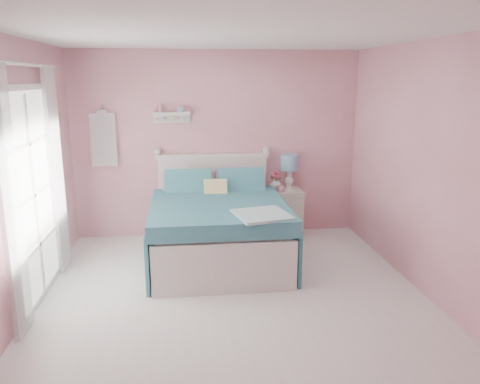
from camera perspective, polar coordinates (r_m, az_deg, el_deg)
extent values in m
plane|color=silver|center=(4.87, -0.66, -13.36)|extent=(4.50, 4.50, 0.00)
plane|color=tan|center=(6.64, -2.79, 5.76)|extent=(4.00, 0.00, 4.00)
plane|color=tan|center=(2.30, 5.35, -9.71)|extent=(4.00, 0.00, 4.00)
plane|color=tan|center=(4.67, -25.93, 1.02)|extent=(0.00, 4.50, 4.50)
plane|color=tan|center=(5.05, 22.52, 2.22)|extent=(0.00, 4.50, 4.50)
plane|color=white|center=(4.35, -0.76, 18.79)|extent=(4.50, 4.50, 0.00)
cube|color=silver|center=(5.87, -2.66, -6.23)|extent=(1.49, 1.97, 0.43)
cube|color=silver|center=(5.78, -2.69, -3.49)|extent=(1.43, 1.91, 0.16)
cube|color=silver|center=(6.72, -3.31, -0.58)|extent=(1.53, 0.07, 1.12)
cube|color=silver|center=(6.60, -3.38, 4.40)|extent=(1.59, 0.09, 0.06)
cube|color=silver|center=(4.94, -1.82, -9.36)|extent=(1.53, 0.06, 0.56)
cube|color=teal|center=(5.59, -2.60, -2.27)|extent=(1.61, 1.71, 0.18)
cube|color=pink|center=(6.34, -6.34, 0.61)|extent=(0.68, 0.28, 0.43)
cube|color=pink|center=(6.39, -0.01, 0.79)|extent=(0.68, 0.28, 0.43)
cube|color=#CCBC59|center=(6.08, -2.99, 0.11)|extent=(0.30, 0.22, 0.31)
cube|color=beige|center=(6.73, 5.38, -2.54)|extent=(0.47, 0.44, 0.68)
cube|color=silver|center=(6.47, 5.80, -1.26)|extent=(0.41, 0.02, 0.16)
sphere|color=white|center=(6.45, 5.85, -1.31)|extent=(0.03, 0.03, 0.03)
cylinder|color=white|center=(6.72, 5.97, 0.53)|extent=(0.16, 0.16, 0.02)
cylinder|color=white|center=(6.69, 5.99, 1.64)|extent=(0.08, 0.08, 0.27)
cylinder|color=#71A0BD|center=(6.64, 6.04, 3.62)|extent=(0.25, 0.25, 0.22)
imported|color=white|center=(6.63, 4.40, 1.04)|extent=(0.17, 0.17, 0.17)
imported|color=pink|center=(6.50, 4.95, 0.40)|extent=(0.12, 0.12, 0.09)
sphere|color=#C94465|center=(6.59, 4.43, 2.37)|extent=(0.06, 0.06, 0.06)
sphere|color=#C94465|center=(6.63, 4.73, 2.07)|extent=(0.06, 0.06, 0.06)
sphere|color=#C94465|center=(6.60, 4.07, 2.13)|extent=(0.06, 0.06, 0.06)
sphere|color=#C94465|center=(6.58, 4.64, 1.81)|extent=(0.06, 0.06, 0.06)
sphere|color=#C94465|center=(6.58, 4.20, 1.91)|extent=(0.06, 0.06, 0.06)
cube|color=silver|center=(6.50, -8.36, 9.45)|extent=(0.50, 0.14, 0.04)
cube|color=silver|center=(6.56, -8.33, 8.88)|extent=(0.50, 0.03, 0.12)
cylinder|color=#D18C99|center=(6.50, -9.72, 10.02)|extent=(0.06, 0.06, 0.10)
cube|color=#71A0BD|center=(6.49, -7.30, 9.93)|extent=(0.08, 0.06, 0.07)
cube|color=white|center=(6.63, -16.31, 6.09)|extent=(0.34, 0.03, 0.72)
cube|color=silver|center=(4.95, -25.11, 11.48)|extent=(0.04, 1.32, 0.06)
cube|color=silver|center=(5.41, -22.84, -11.27)|extent=(0.04, 1.32, 0.06)
cube|color=silver|center=(4.50, -26.16, -2.71)|extent=(0.04, 0.06, 2.10)
cube|color=silver|center=(5.67, -22.09, 0.83)|extent=(0.04, 0.06, 2.10)
cube|color=white|center=(5.08, -23.93, -0.40)|extent=(0.02, 1.20, 2.04)
cube|color=white|center=(4.35, -26.20, -1.47)|extent=(0.04, 0.40, 2.32)
cube|color=white|center=(5.74, -21.44, 2.37)|extent=(0.04, 0.40, 2.32)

